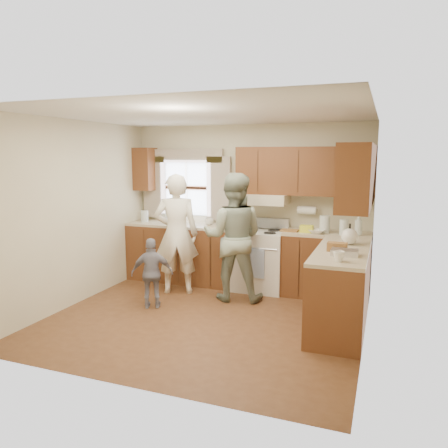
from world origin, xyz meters
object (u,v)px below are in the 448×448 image
at_px(woman_right, 233,237).
at_px(child, 152,273).
at_px(woman_left, 176,234).
at_px(stove, 260,259).

bearing_deg(woman_right, child, 27.59).
height_order(woman_right, child, woman_right).
height_order(woman_left, woman_right, woman_right).
distance_m(stove, woman_left, 1.33).
height_order(stove, woman_right, woman_right).
bearing_deg(child, woman_right, -166.58).
height_order(stove, child, stove).
relative_size(stove, woman_left, 0.61).
relative_size(woman_left, woman_right, 0.99).
relative_size(woman_right, child, 1.89).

